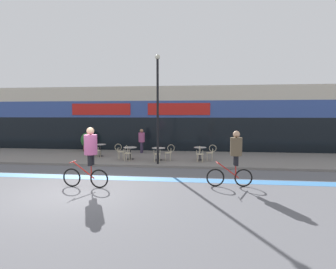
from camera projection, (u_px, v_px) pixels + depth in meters
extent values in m
plane|color=#5B5B60|center=(77.00, 192.00, 9.26)|extent=(120.00, 120.00, 0.00)
cube|color=slate|center=(130.00, 157.00, 16.44)|extent=(40.00, 5.50, 0.12)
cube|color=beige|center=(145.00, 119.00, 20.96)|extent=(40.00, 4.00, 4.77)
cube|color=black|center=(139.00, 134.00, 19.09)|extent=(38.80, 0.10, 2.40)
cube|color=#334C93|center=(139.00, 109.00, 18.98)|extent=(39.20, 0.14, 1.20)
cube|color=red|center=(101.00, 109.00, 19.23)|extent=(4.43, 0.08, 0.84)
cube|color=red|center=(179.00, 109.00, 18.58)|extent=(4.43, 0.08, 0.84)
cube|color=#3D7AB7|center=(99.00, 178.00, 11.37)|extent=(36.00, 0.70, 0.01)
cylinder|color=black|center=(100.00, 156.00, 16.48)|extent=(0.38, 0.38, 0.02)
cylinder|color=black|center=(100.00, 150.00, 16.45)|extent=(0.07, 0.07, 0.73)
cylinder|color=#ADA8A3|center=(100.00, 144.00, 16.42)|extent=(0.69, 0.69, 0.02)
cylinder|color=black|center=(130.00, 159.00, 15.35)|extent=(0.43, 0.43, 0.02)
cylinder|color=black|center=(130.00, 153.00, 15.33)|extent=(0.07, 0.07, 0.68)
cylinder|color=#ADA8A3|center=(130.00, 147.00, 15.30)|extent=(0.78, 0.78, 0.02)
cylinder|color=black|center=(159.00, 160.00, 15.09)|extent=(0.43, 0.43, 0.02)
cylinder|color=black|center=(159.00, 154.00, 15.07)|extent=(0.07, 0.07, 0.68)
cylinder|color=#ADA8A3|center=(159.00, 148.00, 15.04)|extent=(0.77, 0.77, 0.02)
cylinder|color=black|center=(200.00, 160.00, 15.03)|extent=(0.39, 0.39, 0.02)
cylinder|color=black|center=(200.00, 154.00, 15.00)|extent=(0.07, 0.07, 0.72)
cylinder|color=#ADA8A3|center=(200.00, 147.00, 14.97)|extent=(0.71, 0.71, 0.02)
cylinder|color=beige|center=(97.00, 150.00, 15.90)|extent=(0.45, 0.45, 0.03)
cylinder|color=beige|center=(96.00, 154.00, 16.09)|extent=(0.03, 0.03, 0.42)
cylinder|color=beige|center=(100.00, 154.00, 16.02)|extent=(0.03, 0.03, 0.42)
cylinder|color=beige|center=(94.00, 154.00, 15.82)|extent=(0.03, 0.03, 0.42)
cylinder|color=beige|center=(98.00, 155.00, 15.75)|extent=(0.03, 0.03, 0.42)
torus|color=beige|center=(95.00, 147.00, 15.72)|extent=(0.08, 0.41, 0.41)
cylinder|color=beige|center=(93.00, 149.00, 15.77)|extent=(0.03, 0.03, 0.23)
cylinder|color=beige|center=(98.00, 149.00, 15.68)|extent=(0.03, 0.03, 0.23)
cylinder|color=beige|center=(92.00, 149.00, 16.51)|extent=(0.45, 0.45, 0.03)
cylinder|color=beige|center=(95.00, 152.00, 16.63)|extent=(0.03, 0.03, 0.42)
cylinder|color=beige|center=(93.00, 153.00, 16.36)|extent=(0.03, 0.03, 0.42)
cylinder|color=beige|center=(91.00, 152.00, 16.70)|extent=(0.03, 0.03, 0.42)
cylinder|color=beige|center=(89.00, 153.00, 16.42)|extent=(0.03, 0.03, 0.42)
torus|color=beige|center=(89.00, 145.00, 16.53)|extent=(0.41, 0.08, 0.41)
cylinder|color=beige|center=(91.00, 147.00, 16.71)|extent=(0.03, 0.03, 0.23)
cylinder|color=beige|center=(88.00, 147.00, 16.37)|extent=(0.03, 0.03, 0.23)
cylinder|color=beige|center=(128.00, 153.00, 14.77)|extent=(0.45, 0.45, 0.03)
cylinder|color=beige|center=(126.00, 157.00, 14.96)|extent=(0.03, 0.03, 0.42)
cylinder|color=beige|center=(131.00, 157.00, 14.89)|extent=(0.03, 0.03, 0.42)
cylinder|color=beige|center=(124.00, 157.00, 14.69)|extent=(0.03, 0.03, 0.42)
cylinder|color=beige|center=(129.00, 158.00, 14.62)|extent=(0.03, 0.03, 0.42)
torus|color=beige|center=(126.00, 149.00, 14.59)|extent=(0.08, 0.41, 0.41)
cylinder|color=beige|center=(124.00, 151.00, 14.64)|extent=(0.03, 0.03, 0.23)
cylinder|color=beige|center=(129.00, 152.00, 14.56)|extent=(0.03, 0.03, 0.23)
cylinder|color=beige|center=(121.00, 152.00, 15.38)|extent=(0.43, 0.43, 0.03)
cylinder|color=beige|center=(124.00, 155.00, 15.53)|extent=(0.03, 0.03, 0.42)
cylinder|color=beige|center=(123.00, 156.00, 15.26)|extent=(0.03, 0.03, 0.42)
cylinder|color=beige|center=(119.00, 155.00, 15.55)|extent=(0.03, 0.03, 0.42)
cylinder|color=beige|center=(118.00, 156.00, 15.27)|extent=(0.03, 0.03, 0.42)
torus|color=beige|center=(118.00, 147.00, 15.37)|extent=(0.41, 0.06, 0.41)
cylinder|color=beige|center=(119.00, 149.00, 15.55)|extent=(0.03, 0.03, 0.23)
cylinder|color=beige|center=(118.00, 150.00, 15.21)|extent=(0.03, 0.03, 0.23)
cylinder|color=beige|center=(157.00, 154.00, 14.52)|extent=(0.45, 0.45, 0.03)
cylinder|color=beige|center=(155.00, 158.00, 14.67)|extent=(0.03, 0.03, 0.42)
cylinder|color=beige|center=(160.00, 158.00, 14.67)|extent=(0.03, 0.03, 0.42)
cylinder|color=beige|center=(154.00, 158.00, 14.39)|extent=(0.03, 0.03, 0.42)
cylinder|color=beige|center=(159.00, 158.00, 14.39)|extent=(0.03, 0.03, 0.42)
torus|color=beige|center=(157.00, 150.00, 14.33)|extent=(0.08, 0.41, 0.41)
cylinder|color=beige|center=(154.00, 152.00, 14.33)|extent=(0.03, 0.03, 0.23)
cylinder|color=beige|center=(160.00, 152.00, 14.34)|extent=(0.03, 0.03, 0.23)
cylinder|color=beige|center=(168.00, 153.00, 15.00)|extent=(0.45, 0.45, 0.03)
cylinder|color=beige|center=(166.00, 157.00, 14.87)|extent=(0.03, 0.03, 0.42)
cylinder|color=beige|center=(166.00, 156.00, 15.15)|extent=(0.03, 0.03, 0.42)
cylinder|color=beige|center=(170.00, 157.00, 14.88)|extent=(0.03, 0.03, 0.42)
cylinder|color=beige|center=(170.00, 156.00, 15.15)|extent=(0.03, 0.03, 0.42)
torus|color=beige|center=(171.00, 148.00, 14.98)|extent=(0.41, 0.08, 0.41)
cylinder|color=beige|center=(171.00, 151.00, 14.82)|extent=(0.03, 0.03, 0.23)
cylinder|color=beige|center=(171.00, 150.00, 15.16)|extent=(0.03, 0.03, 0.23)
cylinder|color=beige|center=(200.00, 154.00, 14.45)|extent=(0.45, 0.45, 0.03)
cylinder|color=beige|center=(198.00, 158.00, 14.64)|extent=(0.03, 0.03, 0.42)
cylinder|color=beige|center=(203.00, 158.00, 14.57)|extent=(0.03, 0.03, 0.42)
cylinder|color=beige|center=(197.00, 158.00, 14.37)|extent=(0.03, 0.03, 0.42)
cylinder|color=beige|center=(202.00, 159.00, 14.30)|extent=(0.03, 0.03, 0.42)
torus|color=beige|center=(200.00, 150.00, 14.27)|extent=(0.09, 0.41, 0.41)
cylinder|color=beige|center=(197.00, 152.00, 14.32)|extent=(0.03, 0.03, 0.23)
cylinder|color=beige|center=(203.00, 152.00, 14.23)|extent=(0.03, 0.03, 0.23)
cylinder|color=beige|center=(210.00, 153.00, 14.93)|extent=(0.40, 0.40, 0.03)
cylinder|color=beige|center=(207.00, 157.00, 14.83)|extent=(0.03, 0.03, 0.42)
cylinder|color=beige|center=(207.00, 156.00, 15.11)|extent=(0.03, 0.03, 0.42)
cylinder|color=beige|center=(212.00, 157.00, 14.79)|extent=(0.03, 0.03, 0.42)
cylinder|color=beige|center=(212.00, 156.00, 15.07)|extent=(0.03, 0.03, 0.42)
torus|color=beige|center=(213.00, 148.00, 14.89)|extent=(0.41, 0.03, 0.41)
cylinder|color=beige|center=(213.00, 151.00, 14.73)|extent=(0.03, 0.03, 0.23)
cylinder|color=beige|center=(213.00, 150.00, 15.07)|extent=(0.03, 0.03, 0.23)
cylinder|color=brown|center=(87.00, 148.00, 18.79)|extent=(0.54, 0.54, 0.44)
ellipsoid|color=#28662D|center=(87.00, 140.00, 18.74)|extent=(0.86, 0.86, 1.03)
cylinder|color=black|center=(158.00, 112.00, 13.70)|extent=(0.12, 0.12, 5.50)
sphere|color=beige|center=(158.00, 57.00, 13.48)|extent=(0.26, 0.26, 0.26)
torus|color=black|center=(72.00, 178.00, 9.92)|extent=(0.71, 0.10, 0.71)
torus|color=black|center=(99.00, 179.00, 9.73)|extent=(0.71, 0.10, 0.71)
cylinder|color=red|center=(84.00, 170.00, 9.81)|extent=(0.85, 0.09, 0.64)
cylinder|color=red|center=(91.00, 172.00, 9.77)|extent=(0.04, 0.04, 0.50)
cylinder|color=red|center=(73.00, 162.00, 9.87)|extent=(0.05, 0.48, 0.03)
cylinder|color=black|center=(90.00, 160.00, 9.64)|extent=(0.17, 0.17, 0.40)
cylinder|color=black|center=(92.00, 159.00, 9.82)|extent=(0.17, 0.17, 0.40)
cylinder|color=#A84C7F|center=(91.00, 145.00, 9.69)|extent=(0.50, 0.50, 0.74)
sphere|color=tan|center=(90.00, 131.00, 9.65)|extent=(0.28, 0.28, 0.28)
torus|color=black|center=(215.00, 178.00, 9.96)|extent=(0.69, 0.11, 0.68)
torus|color=black|center=(243.00, 178.00, 9.93)|extent=(0.69, 0.11, 0.68)
cylinder|color=red|center=(228.00, 170.00, 9.92)|extent=(0.82, 0.11, 0.62)
cylinder|color=red|center=(236.00, 172.00, 9.92)|extent=(0.04, 0.04, 0.48)
cylinder|color=red|center=(217.00, 163.00, 9.91)|extent=(0.07, 0.48, 0.03)
cylinder|color=black|center=(236.00, 161.00, 9.80)|extent=(0.17, 0.17, 0.37)
cylinder|color=black|center=(235.00, 160.00, 9.97)|extent=(0.17, 0.17, 0.37)
cylinder|color=brown|center=(236.00, 147.00, 9.84)|extent=(0.48, 0.48, 0.68)
sphere|color=tan|center=(236.00, 134.00, 9.81)|extent=(0.26, 0.26, 0.26)
cylinder|color=#382D47|center=(141.00, 148.00, 17.82)|extent=(0.16, 0.16, 0.74)
cylinder|color=#382D47|center=(142.00, 147.00, 17.98)|extent=(0.16, 0.16, 0.74)
cylinder|color=#A84C7F|center=(142.00, 137.00, 17.85)|extent=(0.47, 0.47, 0.64)
sphere|color=#9E7051|center=(142.00, 131.00, 17.81)|extent=(0.24, 0.24, 0.24)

